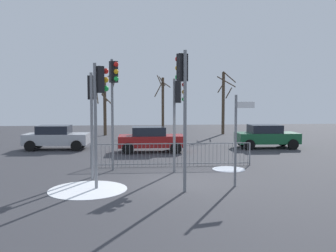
% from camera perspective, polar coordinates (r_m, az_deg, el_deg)
% --- Properties ---
extents(ground_plane, '(60.00, 60.00, 0.00)m').
position_cam_1_polar(ground_plane, '(13.66, 2.01, -8.74)').
color(ground_plane, '#38383D').
extents(traffic_light_foreground_right, '(0.56, 0.36, 3.92)m').
position_cam_1_polar(traffic_light_foreground_right, '(15.03, 1.57, 3.48)').
color(traffic_light_foreground_right, slate).
rests_on(traffic_light_foreground_right, ground).
extents(traffic_light_rear_left, '(0.40, 0.53, 4.65)m').
position_cam_1_polar(traffic_light_rear_left, '(11.96, 2.31, 5.86)').
color(traffic_light_rear_left, slate).
rests_on(traffic_light_rear_left, ground).
extents(traffic_light_foreground_left, '(0.35, 0.57, 4.05)m').
position_cam_1_polar(traffic_light_foreground_left, '(13.98, -11.79, 3.76)').
color(traffic_light_foreground_left, slate).
rests_on(traffic_light_foreground_left, ground).
extents(traffic_light_rear_right, '(0.50, 0.43, 4.28)m').
position_cam_1_polar(traffic_light_rear_right, '(12.57, -10.80, 4.49)').
color(traffic_light_rear_right, slate).
rests_on(traffic_light_rear_right, ground).
extents(traffic_light_mid_left, '(0.41, 0.52, 4.76)m').
position_cam_1_polar(traffic_light_mid_left, '(15.56, -8.57, 5.73)').
color(traffic_light_mid_left, slate).
rests_on(traffic_light_mid_left, ground).
extents(direction_sign_post, '(0.77, 0.24, 3.22)m').
position_cam_1_polar(direction_sign_post, '(12.89, 10.81, -1.48)').
color(direction_sign_post, slate).
rests_on(direction_sign_post, ground).
extents(pedestrian_guard_railing, '(7.34, 0.19, 1.07)m').
position_cam_1_polar(pedestrian_guard_railing, '(16.57, 0.59, -4.49)').
color(pedestrian_guard_railing, slate).
rests_on(pedestrian_guard_railing, ground).
extents(car_green_far, '(3.85, 2.02, 1.47)m').
position_cam_1_polar(car_green_far, '(23.63, 15.21, -1.51)').
color(car_green_far, '#195933').
rests_on(car_green_far, ground).
extents(car_silver_trailing, '(3.88, 2.09, 1.47)m').
position_cam_1_polar(car_silver_trailing, '(23.22, -17.18, -1.65)').
color(car_silver_trailing, '#B2B5BA').
rests_on(car_silver_trailing, ground).
extents(car_red_mid, '(3.81, 1.95, 1.47)m').
position_cam_1_polar(car_red_mid, '(21.14, -2.74, -2.02)').
color(car_red_mid, maroon).
rests_on(car_red_mid, ground).
extents(bare_tree_left, '(1.73, 1.71, 5.20)m').
position_cam_1_polar(bare_tree_left, '(31.21, -9.92, 3.26)').
color(bare_tree_left, '#473828').
rests_on(bare_tree_left, ground).
extents(bare_tree_centre, '(1.53, 1.54, 5.31)m').
position_cam_1_polar(bare_tree_centre, '(33.91, -0.85, 3.70)').
color(bare_tree_centre, '#473828').
rests_on(bare_tree_centre, ground).
extents(bare_tree_right, '(1.84, 1.72, 5.44)m').
position_cam_1_polar(bare_tree_right, '(32.20, 8.74, 3.90)').
color(bare_tree_right, '#473828').
rests_on(bare_tree_right, ground).
extents(snow_patch_kerb, '(1.42, 1.42, 0.01)m').
position_cam_1_polar(snow_patch_kerb, '(16.19, 9.52, -6.72)').
color(snow_patch_kerb, silver).
rests_on(snow_patch_kerb, ground).
extents(snow_patch_island, '(2.65, 2.65, 0.01)m').
position_cam_1_polar(snow_patch_island, '(12.76, -12.48, -9.74)').
color(snow_patch_island, white).
rests_on(snow_patch_island, ground).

